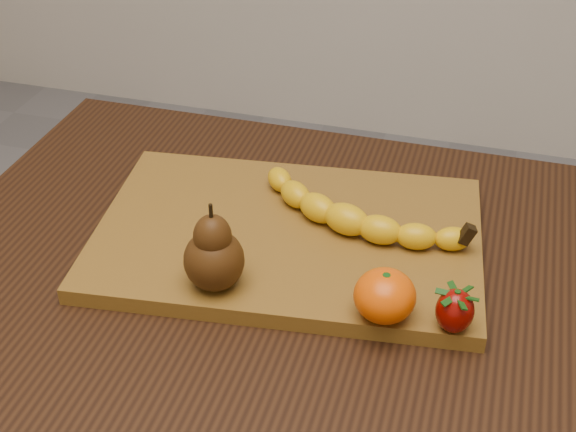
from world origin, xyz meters
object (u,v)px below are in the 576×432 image
(cutting_board, at_px, (288,237))
(pear, at_px, (213,246))
(table, at_px, (340,355))
(mandarin, at_px, (385,296))

(cutting_board, distance_m, pear, 0.14)
(cutting_board, bearing_deg, table, -45.50)
(table, xyz_separation_m, cutting_board, (-0.08, 0.07, 0.11))
(table, relative_size, pear, 9.86)
(table, relative_size, cutting_board, 2.22)
(pear, bearing_deg, cutting_board, 68.10)
(cutting_board, bearing_deg, pear, -118.47)
(cutting_board, bearing_deg, mandarin, -47.67)
(table, distance_m, cutting_board, 0.15)
(table, relative_size, mandarin, 15.72)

